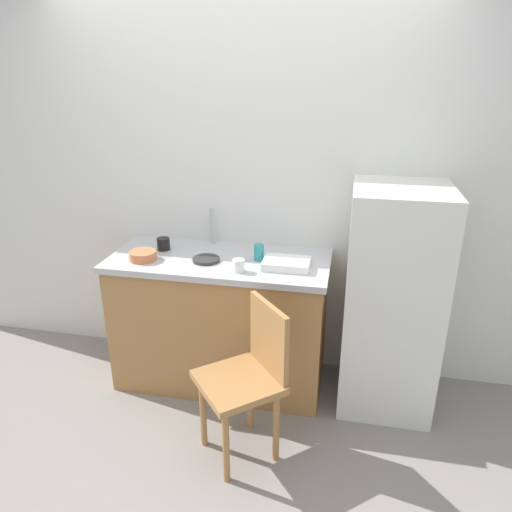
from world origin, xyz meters
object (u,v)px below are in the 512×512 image
terracotta_bowl (143,256)px  cup_white (239,266)px  chair (248,374)px  hotplate (206,259)px  cup_teal (259,252)px  cup_black (163,244)px  dish_tray (286,264)px  refrigerator (391,301)px

terracotta_bowl → cup_white: (0.63, -0.06, 0.01)m
chair → terracotta_bowl: terracotta_bowl is taller
hotplate → cup_teal: size_ratio=1.65×
cup_black → chair: bearing=-43.3°
cup_black → dish_tray: bearing=-9.2°
dish_tray → refrigerator: bearing=7.0°
chair → cup_teal: (-0.07, 0.64, 0.46)m
chair → cup_black: 1.10m
cup_white → cup_teal: cup_teal is taller
refrigerator → cup_white: (-0.91, -0.20, 0.24)m
refrigerator → terracotta_bowl: bearing=-174.9°
hotplate → dish_tray: bearing=-0.3°
cup_black → cup_teal: (0.66, -0.05, 0.01)m
cup_white → cup_black: size_ratio=0.93×
terracotta_bowl → hotplate: (0.39, 0.06, -0.02)m
cup_black → refrigerator: bearing=-2.2°
chair → dish_tray: dish_tray is taller
dish_tray → cup_black: bearing=170.8°
terracotta_bowl → cup_black: 0.20m
dish_tray → terracotta_bowl: bearing=-176.3°
refrigerator → cup_teal: (-0.83, 0.01, 0.25)m
cup_teal → hotplate: bearing=-165.2°
terracotta_bowl → hotplate: size_ratio=0.99×
terracotta_bowl → dish_tray: bearing=3.7°
chair → cup_white: 0.64m
hotplate → refrigerator: bearing=3.8°
dish_tray → cup_black: cup_black is taller
chair → cup_white: size_ratio=11.50×
refrigerator → cup_black: 1.51m
chair → terracotta_bowl: (-0.79, 0.49, 0.43)m
dish_tray → cup_white: cup_white is taller
dish_tray → cup_teal: bearing=155.0°
hotplate → cup_black: 0.36m
terracotta_bowl → cup_white: 0.64m
hotplate → cup_white: 0.27m
terracotta_bowl → cup_teal: size_ratio=1.63×
dish_tray → hotplate: (-0.51, 0.00, -0.02)m
dish_tray → cup_teal: size_ratio=2.72×
terracotta_bowl → hotplate: terracotta_bowl is taller
terracotta_bowl → cup_black: (0.06, 0.19, 0.01)m
dish_tray → cup_white: bearing=-155.7°
cup_black → cup_teal: cup_teal is taller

